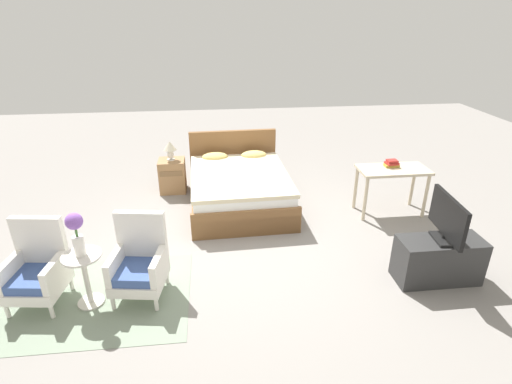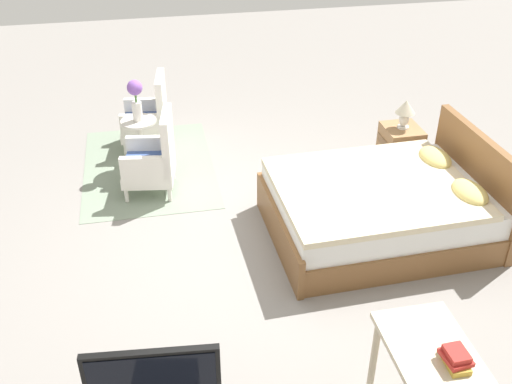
{
  "view_description": "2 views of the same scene",
  "coord_description": "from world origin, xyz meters",
  "views": [
    {
      "loc": [
        -0.41,
        -4.69,
        2.89
      ],
      "look_at": [
        0.15,
        0.23,
        0.63
      ],
      "focal_mm": 28.0,
      "sensor_mm": 36.0,
      "label": 1
    },
    {
      "loc": [
        4.48,
        -0.97,
        3.53
      ],
      "look_at": [
        0.21,
        -0.12,
        0.78
      ],
      "focal_mm": 42.0,
      "sensor_mm": 36.0,
      "label": 2
    }
  ],
  "objects": [
    {
      "name": "ground_plane",
      "position": [
        0.0,
        0.0,
        0.0
      ],
      "size": [
        16.0,
        16.0,
        0.0
      ],
      "primitive_type": "plane",
      "color": "gray"
    },
    {
      "name": "floor_rug",
      "position": [
        -1.79,
        -1.02,
        0.0
      ],
      "size": [
        2.1,
        1.5,
        0.01
      ],
      "color": "gray",
      "rests_on": "ground_plane"
    },
    {
      "name": "nightstand",
      "position": [
        -1.12,
        1.82,
        0.29
      ],
      "size": [
        0.44,
        0.41,
        0.57
      ],
      "color": "#997047",
      "rests_on": "ground_plane"
    },
    {
      "name": "armchair_by_window_right",
      "position": [
        -1.25,
        -0.96,
        0.38
      ],
      "size": [
        0.62,
        0.62,
        0.92
      ],
      "color": "white",
      "rests_on": "floor_rug"
    },
    {
      "name": "flower_vase",
      "position": [
        -1.79,
        -1.08,
        0.91
      ],
      "size": [
        0.17,
        0.17,
        0.48
      ],
      "color": "silver",
      "rests_on": "side_table"
    },
    {
      "name": "book_stack",
      "position": [
        2.27,
        0.69,
        0.78
      ],
      "size": [
        0.21,
        0.17,
        0.11
      ],
      "color": "#B79333",
      "rests_on": "vanity_desk"
    },
    {
      "name": "armchair_by_window_left",
      "position": [
        -2.31,
        -0.96,
        0.38
      ],
      "size": [
        0.6,
        0.6,
        0.92
      ],
      "color": "white",
      "rests_on": "floor_rug"
    },
    {
      "name": "vanity_desk",
      "position": [
        2.27,
        0.61,
        0.62
      ],
      "size": [
        1.04,
        0.52,
        0.73
      ],
      "color": "beige",
      "rests_on": "ground_plane"
    },
    {
      "name": "table_lamp",
      "position": [
        -1.12,
        1.82,
        0.78
      ],
      "size": [
        0.22,
        0.22,
        0.33
      ],
      "color": "silver",
      "rests_on": "nightstand"
    },
    {
      "name": "bed",
      "position": [
        -0.02,
        1.18,
        0.3
      ],
      "size": [
        1.6,
        2.11,
        0.96
      ],
      "color": "brown",
      "rests_on": "ground_plane"
    },
    {
      "name": "side_table",
      "position": [
        -1.79,
        -1.08,
        0.39
      ],
      "size": [
        0.4,
        0.4,
        0.61
      ],
      "color": "beige",
      "rests_on": "ground_plane"
    },
    {
      "name": "tv_flatscreen",
      "position": [
        2.12,
        -1.09,
        0.8
      ],
      "size": [
        0.23,
        0.77,
        0.53
      ],
      "color": "black",
      "rests_on": "tv_stand"
    }
  ]
}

